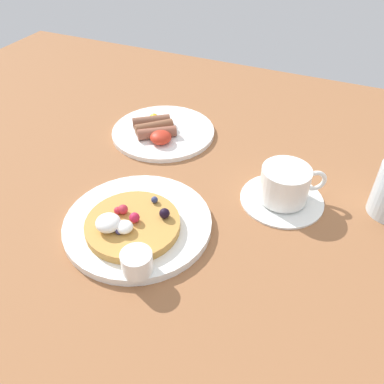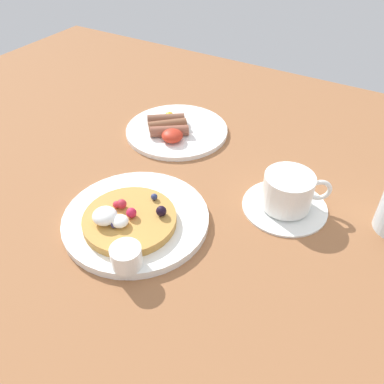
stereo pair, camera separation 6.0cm
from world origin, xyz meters
The scene contains 8 objects.
ground_plane centered at (0.00, 0.00, -1.50)cm, with size 173.87×131.79×3.00cm, color #945F3A.
pancake_plate centered at (-6.11, -5.51, 0.69)cm, with size 24.36×24.36×1.38cm, color white.
pancake_with_berries centered at (-6.08, -7.61, 2.41)cm, with size 15.18×15.18×3.83cm.
syrup_ramekin centered at (-0.95, -14.37, 3.11)cm, with size 4.59×4.59×3.37cm.
breakfast_plate centered at (-15.57, 22.12, 0.50)cm, with size 22.49×22.49×1.01cm, color white.
fried_breakfast centered at (-16.67, 20.72, 2.03)cm, with size 11.74×12.83×2.67cm.
coffee_saucer centered at (14.02, 10.67, 0.38)cm, with size 14.78×14.78×0.76cm, color white.
coffee_cup centered at (14.15, 10.74, 3.94)cm, with size 10.93×8.51×6.14cm.
Camera 1 is at (21.23, -44.98, 47.06)cm, focal length 37.38 mm.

